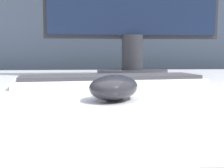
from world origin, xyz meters
The scene contains 3 objects.
partition_panel centered at (0.00, 0.73, 0.68)m, with size 5.00×0.03×1.36m.
computer_mouse_near centered at (-0.01, -0.30, 0.77)m, with size 0.11×0.13×0.04m.
keyboard centered at (0.00, -0.08, 0.77)m, with size 0.43×0.17×0.02m.
Camera 1 is at (-0.06, -0.78, 0.83)m, focal length 50.00 mm.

